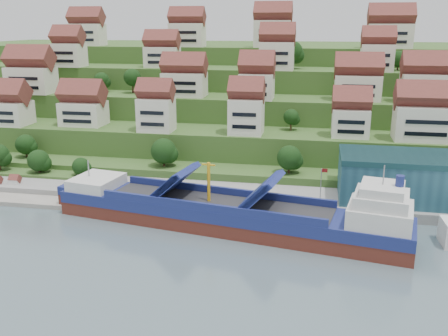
# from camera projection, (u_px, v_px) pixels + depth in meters

# --- Properties ---
(ground) EXTENTS (300.00, 300.00, 0.00)m
(ground) POSITION_uv_depth(u_px,v_px,m) (228.00, 226.00, 99.94)
(ground) COLOR slate
(ground) RESTS_ON ground
(quay) EXTENTS (180.00, 14.00, 2.20)m
(quay) POSITION_uv_depth(u_px,v_px,m) (329.00, 202.00, 110.22)
(quay) COLOR gray
(quay) RESTS_ON ground
(pebble_beach) EXTENTS (45.00, 20.00, 1.00)m
(pebble_beach) POSITION_uv_depth(u_px,v_px,m) (3.00, 188.00, 121.43)
(pebble_beach) COLOR gray
(pebble_beach) RESTS_ON ground
(hillside) EXTENTS (260.00, 128.00, 31.00)m
(hillside) POSITION_uv_depth(u_px,v_px,m) (275.00, 99.00, 194.65)
(hillside) COLOR #2D4C1E
(hillside) RESTS_ON ground
(hillside_village) EXTENTS (155.52, 63.01, 29.11)m
(hillside_village) POSITION_uv_depth(u_px,v_px,m) (276.00, 74.00, 149.53)
(hillside_village) COLOR silver
(hillside_village) RESTS_ON ground
(hillside_trees) EXTENTS (136.40, 62.26, 31.05)m
(hillside_trees) POSITION_uv_depth(u_px,v_px,m) (221.00, 108.00, 138.79)
(hillside_trees) COLOR #173812
(hillside_trees) RESTS_ON ground
(flagpole) EXTENTS (1.28, 0.16, 8.00)m
(flagpole) POSITION_uv_depth(u_px,v_px,m) (321.00, 184.00, 104.22)
(flagpole) COLOR gray
(flagpole) RESTS_ON quay
(cargo_ship) EXTENTS (71.37, 22.94, 15.55)m
(cargo_ship) POSITION_uv_depth(u_px,v_px,m) (235.00, 215.00, 97.81)
(cargo_ship) COLOR #57241A
(cargo_ship) RESTS_ON ground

